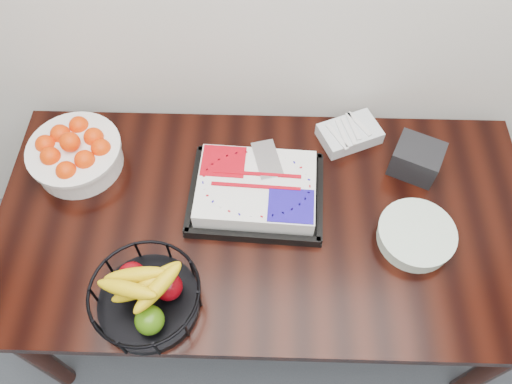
{
  "coord_description": "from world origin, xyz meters",
  "views": [
    {
      "loc": [
        -0.01,
        1.19,
        2.2
      ],
      "look_at": [
        -0.03,
        2.05,
        0.83
      ],
      "focal_mm": 35.0,
      "sensor_mm": 36.0,
      "label": 1
    }
  ],
  "objects_px": {
    "table": "(265,231)",
    "fruit_basket": "(146,296)",
    "cake_tray": "(256,190)",
    "napkin_box": "(416,159)",
    "tangerine_bowl": "(74,149)",
    "plate_stack": "(416,236)"
  },
  "relations": [
    {
      "from": "table",
      "to": "plate_stack",
      "type": "relative_size",
      "value": 7.26
    },
    {
      "from": "table",
      "to": "napkin_box",
      "type": "xyz_separation_m",
      "value": [
        0.52,
        0.22,
        0.14
      ]
    },
    {
      "from": "table",
      "to": "fruit_basket",
      "type": "relative_size",
      "value": 5.55
    },
    {
      "from": "tangerine_bowl",
      "to": "fruit_basket",
      "type": "relative_size",
      "value": 0.99
    },
    {
      "from": "plate_stack",
      "to": "napkin_box",
      "type": "xyz_separation_m",
      "value": [
        0.04,
        0.28,
        0.03
      ]
    },
    {
      "from": "tangerine_bowl",
      "to": "table",
      "type": "bearing_deg",
      "value": -17.16
    },
    {
      "from": "tangerine_bowl",
      "to": "plate_stack",
      "type": "xyz_separation_m",
      "value": [
        1.14,
        -0.27,
        -0.06
      ]
    },
    {
      "from": "table",
      "to": "fruit_basket",
      "type": "xyz_separation_m",
      "value": [
        -0.34,
        -0.3,
        0.16
      ]
    },
    {
      "from": "cake_tray",
      "to": "tangerine_bowl",
      "type": "relative_size",
      "value": 1.44
    },
    {
      "from": "cake_tray",
      "to": "tangerine_bowl",
      "type": "xyz_separation_m",
      "value": [
        -0.63,
        0.12,
        0.05
      ]
    },
    {
      "from": "tangerine_bowl",
      "to": "fruit_basket",
      "type": "distance_m",
      "value": 0.6
    },
    {
      "from": "tangerine_bowl",
      "to": "plate_stack",
      "type": "relative_size",
      "value": 1.3
    },
    {
      "from": "cake_tray",
      "to": "napkin_box",
      "type": "distance_m",
      "value": 0.57
    },
    {
      "from": "table",
      "to": "plate_stack",
      "type": "height_order",
      "value": "plate_stack"
    },
    {
      "from": "table",
      "to": "fruit_basket",
      "type": "bearing_deg",
      "value": -138.35
    },
    {
      "from": "tangerine_bowl",
      "to": "napkin_box",
      "type": "xyz_separation_m",
      "value": [
        1.18,
        0.02,
        -0.03
      ]
    },
    {
      "from": "tangerine_bowl",
      "to": "napkin_box",
      "type": "relative_size",
      "value": 2.05
    },
    {
      "from": "table",
      "to": "napkin_box",
      "type": "height_order",
      "value": "napkin_box"
    },
    {
      "from": "table",
      "to": "plate_stack",
      "type": "distance_m",
      "value": 0.5
    },
    {
      "from": "fruit_basket",
      "to": "napkin_box",
      "type": "xyz_separation_m",
      "value": [
        0.86,
        0.52,
        -0.02
      ]
    },
    {
      "from": "table",
      "to": "fruit_basket",
      "type": "height_order",
      "value": "fruit_basket"
    },
    {
      "from": "table",
      "to": "tangerine_bowl",
      "type": "relative_size",
      "value": 5.59
    }
  ]
}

